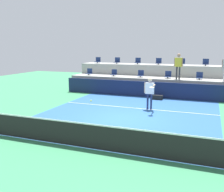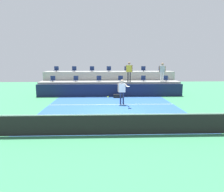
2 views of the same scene
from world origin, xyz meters
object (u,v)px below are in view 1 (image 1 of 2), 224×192
Objects in this scene: stadium_chair_upper_right at (206,63)px; tennis_ball at (91,101)px; stadium_chair_upper_mid_left at (138,61)px; stadium_chair_lower_right at (199,76)px; stadium_chair_upper_mid_right at (182,62)px; stadium_chair_lower_left at (114,73)px; stadium_chair_lower_mid_right at (168,75)px; tennis_player at (150,90)px; stadium_chair_upper_center at (158,62)px; stadium_chair_lower_far_left at (89,72)px; stadium_chair_upper_left at (117,61)px; stadium_chair_upper_far_left at (98,61)px; equipment_bag at (157,97)px; stadium_chair_lower_mid_left at (141,74)px; spectator_leaning_on_rail at (178,64)px.

stadium_chair_upper_right is 12.50m from tennis_ball.
stadium_chair_upper_mid_left is at bearing 180.00° from stadium_chair_upper_right.
stadium_chair_upper_mid_right is (-1.41, 1.80, 0.85)m from stadium_chair_lower_right.
stadium_chair_lower_left is at bearing -128.23° from stadium_chair_upper_mid_left.
stadium_chair_lower_left is 4.20m from stadium_chair_lower_mid_right.
stadium_chair_upper_center is at bearing 96.98° from tennis_player.
stadium_chair_lower_far_left is 8.51m from stadium_chair_lower_right.
stadium_chair_lower_mid_right is at bearing 0.00° from stadium_chair_lower_far_left.
stadium_chair_upper_left is at bearing 180.00° from stadium_chair_upper_center.
tennis_player is (6.12, -6.58, -1.20)m from stadium_chair_upper_far_left.
stadium_chair_upper_mid_right is at bearing 180.00° from stadium_chair_upper_right.
stadium_chair_upper_far_left is at bearing 164.25° from stadium_chair_lower_mid_right.
tennis_player is at bearing -56.67° from stadium_chair_upper_left.
stadium_chair_lower_left is 0.29× the size of tennis_player.
stadium_chair_upper_far_left reaches higher than stadium_chair_lower_far_left.
tennis_player reaches higher than stadium_chair_lower_right.
stadium_chair_lower_far_left is at bearing 180.00° from stadium_chair_lower_left.
stadium_chair_lower_right is 0.68× the size of equipment_bag.
stadium_chair_lower_mid_left is 1.00× the size of stadium_chair_lower_right.
stadium_chair_lower_left is 0.29× the size of spectator_leaning_on_rail.
stadium_chair_lower_mid_right is 1.00× the size of stadium_chair_upper_mid_left.
stadium_chair_upper_mid_right reaches higher than stadium_chair_lower_mid_left.
stadium_chair_upper_right is (0.32, 1.80, 0.85)m from stadium_chair_lower_right.
stadium_chair_lower_far_left is at bearing -161.16° from stadium_chair_upper_center.
spectator_leaning_on_rail is 9.95m from tennis_ball.
stadium_chair_upper_left is at bearing 105.12° from tennis_ball.
tennis_player is 3.03m from equipment_bag.
stadium_chair_upper_center reaches higher than stadium_chair_lower_mid_left.
stadium_chair_upper_left reaches higher than stadium_chair_lower_mid_right.
stadium_chair_upper_right is at bearing 0.00° from stadium_chair_upper_center.
spectator_leaning_on_rail is 26.41× the size of tennis_ball.
stadium_chair_lower_left is 7.65× the size of tennis_ball.
stadium_chair_lower_mid_left is 2.95m from spectator_leaning_on_rail.
stadium_chair_upper_mid_right is at bearing 79.78° from tennis_ball.
stadium_chair_lower_mid_right is 1.00× the size of stadium_chair_lower_right.
stadium_chair_lower_mid_left and stadium_chair_lower_right have the same top height.
stadium_chair_lower_far_left is at bearing 180.00° from stadium_chair_lower_right.
stadium_chair_upper_right is 7.23m from tennis_player.
stadium_chair_upper_left is 1.81m from stadium_chair_upper_mid_left.
stadium_chair_lower_far_left is 2.66m from stadium_chair_upper_left.
stadium_chair_lower_right is 5.33m from stadium_chair_upper_mid_left.
stadium_chair_lower_right is 1.72m from spectator_leaning_on_rail.
stadium_chair_upper_far_left is 1.79m from stadium_chair_upper_left.
tennis_ball is at bearing -97.00° from equipment_bag.
stadium_chair_lower_mid_right is 0.29× the size of spectator_leaning_on_rail.
stadium_chair_upper_mid_left is (-0.73, 1.80, 0.85)m from stadium_chair_lower_mid_left.
stadium_chair_upper_mid_left and stadium_chair_upper_center have the same top height.
spectator_leaning_on_rail is at bearing -90.23° from stadium_chair_upper_mid_right.
stadium_chair_upper_mid_left is at bearing 0.00° from stadium_chair_upper_left.
stadium_chair_upper_mid_right reaches higher than stadium_chair_lower_far_left.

